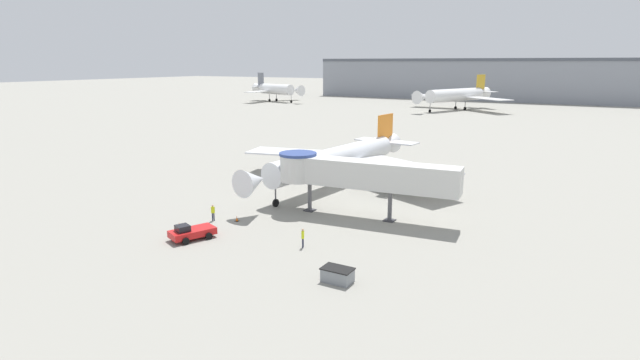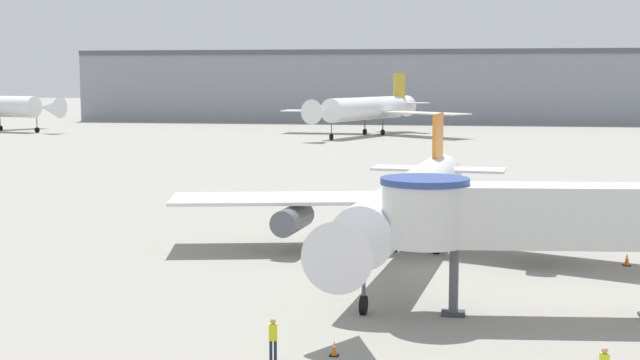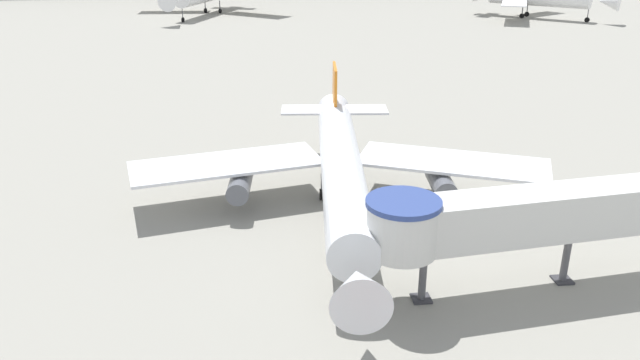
# 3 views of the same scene
# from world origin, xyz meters

# --- Properties ---
(ground_plane) EXTENTS (800.00, 800.00, 0.00)m
(ground_plane) POSITION_xyz_m (0.00, 0.00, 0.00)
(ground_plane) COLOR gray
(main_airplane) EXTENTS (32.39, 33.43, 8.35)m
(main_airplane) POSITION_xyz_m (-0.29, 3.00, 3.56)
(main_airplane) COLOR silver
(main_airplane) RESTS_ON ground_plane
(jet_bridge) EXTENTS (19.55, 5.20, 6.40)m
(jet_bridge) POSITION_xyz_m (7.45, -8.78, 4.72)
(jet_bridge) COLOR silver
(jet_bridge) RESTS_ON ground_plane
(traffic_cone_starboard_wing) EXTENTS (0.45, 0.45, 0.74)m
(traffic_cone_starboard_wing) POSITION_xyz_m (12.42, 3.27, 0.35)
(traffic_cone_starboard_wing) COLOR black
(traffic_cone_starboard_wing) RESTS_ON ground_plane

